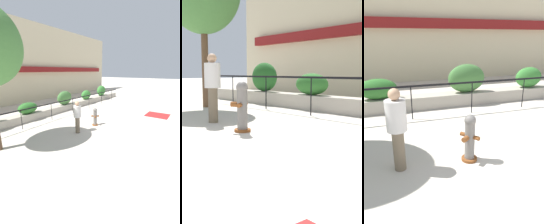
# 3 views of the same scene
# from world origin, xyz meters

# --- Properties ---
(building_facade) EXTENTS (30.00, 1.36, 8.00)m
(building_facade) POSITION_xyz_m (0.00, 11.98, 3.99)
(building_facade) COLOR beige
(building_facade) RESTS_ON ground
(planter_wall_low) EXTENTS (18.00, 0.70, 0.50)m
(planter_wall_low) POSITION_xyz_m (0.00, 6.00, 0.25)
(planter_wall_low) COLOR #ADA393
(planter_wall_low) RESTS_ON ground
(fence_railing_segment) EXTENTS (15.00, 0.05, 1.15)m
(fence_railing_segment) POSITION_xyz_m (-0.00, 4.90, 1.02)
(fence_railing_segment) COLOR black
(fence_railing_segment) RESTS_ON ground
(hedge_bush_1) EXTENTS (1.36, 0.70, 0.73)m
(hedge_bush_1) POSITION_xyz_m (-3.17, 6.00, 0.87)
(hedge_bush_1) COLOR #2D6B28
(hedge_bush_1) RESTS_ON planter_wall_low
(hedge_bush_2) EXTENTS (1.53, 0.60, 1.12)m
(hedge_bush_2) POSITION_xyz_m (0.22, 6.00, 1.06)
(hedge_bush_2) COLOR #427538
(hedge_bush_2) RESTS_ON planter_wall_low
(hedge_bush_3) EXTENTS (1.27, 0.63, 0.88)m
(hedge_bush_3) POSITION_xyz_m (3.15, 6.00, 0.94)
(hedge_bush_3) COLOR #387F33
(hedge_bush_3) RESTS_ON planter_wall_low
(fire_hydrant) EXTENTS (0.49, 0.49, 1.08)m
(fire_hydrant) POSITION_xyz_m (-1.30, 1.91, 0.55)
(fire_hydrant) COLOR brown
(fire_hydrant) RESTS_ON ground
(pedestrian) EXTENTS (0.54, 0.54, 1.73)m
(pedestrian) POSITION_xyz_m (-2.80, 2.03, 0.99)
(pedestrian) COLOR brown
(pedestrian) RESTS_ON ground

